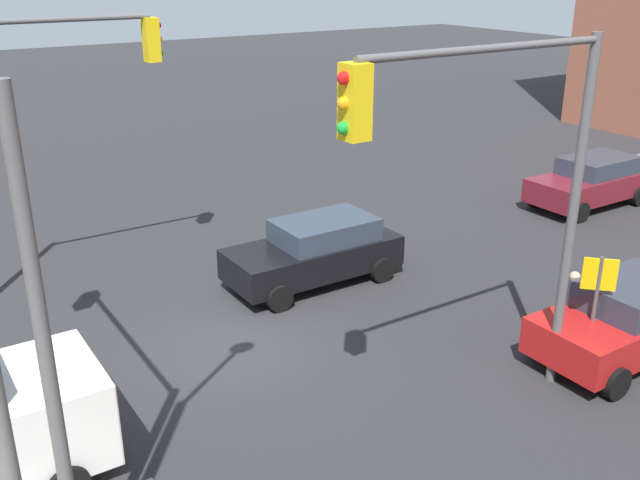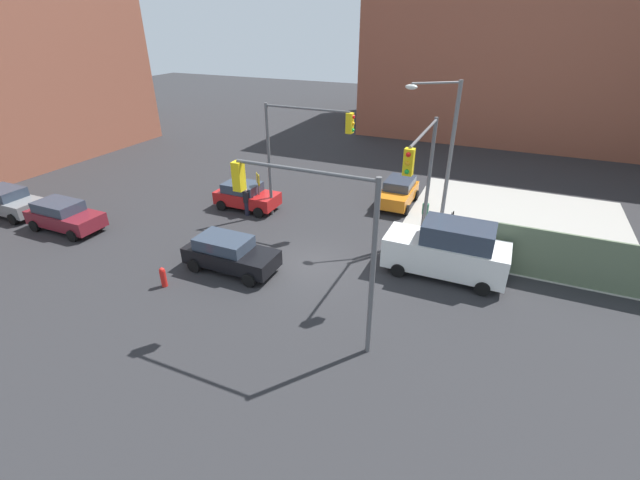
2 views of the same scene
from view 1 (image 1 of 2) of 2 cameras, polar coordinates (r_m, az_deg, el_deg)
ground_plane at (r=15.29m, az=-6.68°, el=-8.35°), size 120.00×120.00×0.00m
traffic_signal_nw_corner at (r=11.55m, az=14.28°, el=5.98°), size 5.15×0.36×6.50m
traffic_signal_se_corner at (r=17.07m, az=-22.15°, el=9.94°), size 5.19×0.36×6.50m
street_lamp_corner at (r=7.07m, az=-23.53°, el=-4.28°), size 2.36×1.64×8.00m
warning_sign_two_way at (r=14.60m, az=21.25°, el=-4.05°), size 0.48×0.48×2.40m
fire_hydrant at (r=20.67m, az=0.38°, el=1.41°), size 0.26×0.26×0.94m
sedan_maroon at (r=25.03m, az=20.86°, el=4.43°), size 4.34×2.02×1.62m
hatchback_red at (r=15.65m, az=23.16°, el=-5.85°), size 3.85×2.02×1.62m
coupe_black at (r=17.72m, az=-0.33°, el=-0.85°), size 4.38×2.02×1.62m
pedestrian_crossing at (r=15.63m, az=19.41°, el=-5.16°), size 0.36×0.36×1.70m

